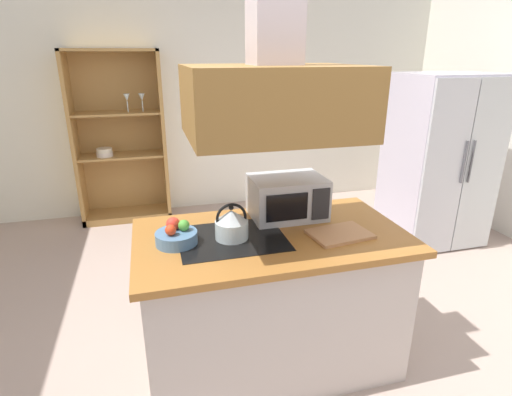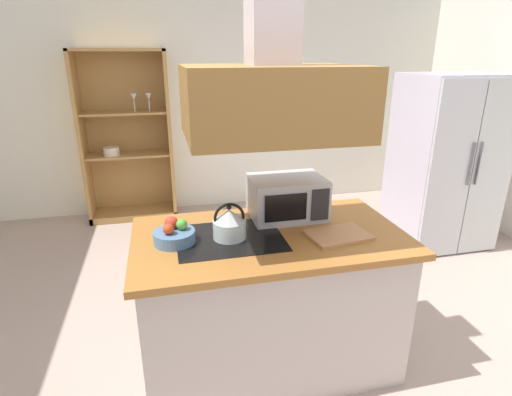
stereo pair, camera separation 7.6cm
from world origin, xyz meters
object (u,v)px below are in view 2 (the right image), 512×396
object	(u,v)px
dish_cabinet	(128,146)
kettle	(229,224)
microwave	(287,197)
fruit_bowl	(174,234)
refrigerator	(445,162)
cutting_board	(338,235)

from	to	relation	value
dish_cabinet	kettle	distance (m)	2.89
microwave	fruit_bowl	xyz separation A→B (m)	(-0.72, -0.22, -0.08)
microwave	fruit_bowl	distance (m)	0.75
refrigerator	fruit_bowl	bearing A→B (deg)	-154.35
cutting_board	microwave	size ratio (longest dim) A/B	0.74
refrigerator	microwave	xyz separation A→B (m)	(-2.01, -1.10, 0.17)
refrigerator	dish_cabinet	bearing A→B (deg)	155.07
cutting_board	fruit_bowl	bearing A→B (deg)	171.28
dish_cabinet	fruit_bowl	distance (m)	2.81
kettle	cutting_board	world-z (taller)	kettle
cutting_board	fruit_bowl	distance (m)	0.93
refrigerator	kettle	bearing A→B (deg)	-151.24
dish_cabinet	kettle	xyz separation A→B (m)	(0.73, -2.80, 0.13)
kettle	fruit_bowl	distance (m)	0.31
kettle	microwave	xyz separation A→B (m)	(0.41, 0.23, 0.04)
microwave	cutting_board	bearing A→B (deg)	-60.76
fruit_bowl	microwave	bearing A→B (deg)	16.76
fruit_bowl	kettle	bearing A→B (deg)	-3.46
dish_cabinet	cutting_board	size ratio (longest dim) A/B	5.70
cutting_board	dish_cabinet	bearing A→B (deg)	114.64
refrigerator	cutting_board	xyz separation A→B (m)	(-1.81, -1.45, 0.05)
refrigerator	fruit_bowl	size ratio (longest dim) A/B	7.45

